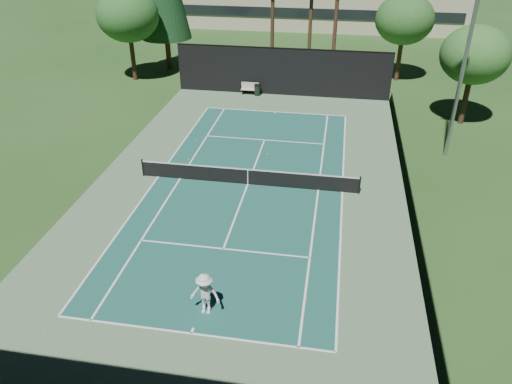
% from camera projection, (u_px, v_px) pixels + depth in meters
% --- Properties ---
extents(ground, '(160.00, 160.00, 0.00)m').
position_uv_depth(ground, '(248.00, 184.00, 29.20)').
color(ground, '#24481B').
rests_on(ground, ground).
extents(apron_slab, '(18.00, 32.00, 0.01)m').
position_uv_depth(apron_slab, '(248.00, 184.00, 29.20)').
color(apron_slab, '#567652').
rests_on(apron_slab, ground).
extents(court_surface, '(10.97, 23.77, 0.01)m').
position_uv_depth(court_surface, '(248.00, 184.00, 29.19)').
color(court_surface, '#1A554A').
rests_on(court_surface, ground).
extents(court_lines, '(11.07, 23.87, 0.01)m').
position_uv_depth(court_lines, '(248.00, 184.00, 29.19)').
color(court_lines, white).
rests_on(court_lines, ground).
extents(tennis_net, '(12.90, 0.10, 1.10)m').
position_uv_depth(tennis_net, '(248.00, 176.00, 28.92)').
color(tennis_net, black).
rests_on(tennis_net, ground).
extents(fence, '(18.04, 32.05, 4.03)m').
position_uv_depth(fence, '(248.00, 153.00, 28.25)').
color(fence, black).
rests_on(fence, ground).
extents(player, '(1.25, 0.76, 1.89)m').
position_uv_depth(player, '(205.00, 294.00, 19.62)').
color(player, white).
rests_on(player, ground).
extents(tennis_ball_a, '(0.07, 0.07, 0.07)m').
position_uv_depth(tennis_ball_a, '(45.00, 332.00, 19.09)').
color(tennis_ball_a, '#C0CE2E').
rests_on(tennis_ball_a, ground).
extents(tennis_ball_b, '(0.07, 0.07, 0.07)m').
position_uv_depth(tennis_ball_b, '(189.00, 159.00, 32.05)').
color(tennis_ball_b, '#D3E534').
rests_on(tennis_ball_b, ground).
extents(tennis_ball_c, '(0.08, 0.08, 0.08)m').
position_uv_depth(tennis_ball_c, '(267.00, 154.00, 32.65)').
color(tennis_ball_c, '#C1D630').
rests_on(tennis_ball_c, ground).
extents(tennis_ball_d, '(0.06, 0.06, 0.06)m').
position_uv_depth(tennis_ball_d, '(196.00, 140.00, 34.63)').
color(tennis_ball_d, '#D9E935').
rests_on(tennis_ball_d, ground).
extents(park_bench, '(1.50, 0.45, 1.02)m').
position_uv_depth(park_bench, '(250.00, 88.00, 42.72)').
color(park_bench, beige).
rests_on(park_bench, ground).
extents(trash_bin, '(0.56, 0.56, 0.95)m').
position_uv_depth(trash_bin, '(257.00, 90.00, 42.50)').
color(trash_bin, black).
rests_on(trash_bin, ground).
extents(decid_tree_a, '(5.12, 5.12, 7.62)m').
position_uv_depth(decid_tree_a, '(405.00, 20.00, 43.79)').
color(decid_tree_a, '#472B1E').
rests_on(decid_tree_a, ground).
extents(decid_tree_b, '(4.80, 4.80, 7.14)m').
position_uv_depth(decid_tree_b, '(475.00, 55.00, 34.85)').
color(decid_tree_b, '#432C1C').
rests_on(decid_tree_b, ground).
extents(decid_tree_c, '(5.44, 5.44, 8.09)m').
position_uv_depth(decid_tree_c, '(128.00, 15.00, 43.69)').
color(decid_tree_c, '#422E1C').
rests_on(decid_tree_c, ground).
extents(light_pole, '(0.90, 0.25, 12.22)m').
position_uv_depth(light_pole, '(466.00, 56.00, 29.33)').
color(light_pole, '#93969B').
rests_on(light_pole, ground).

